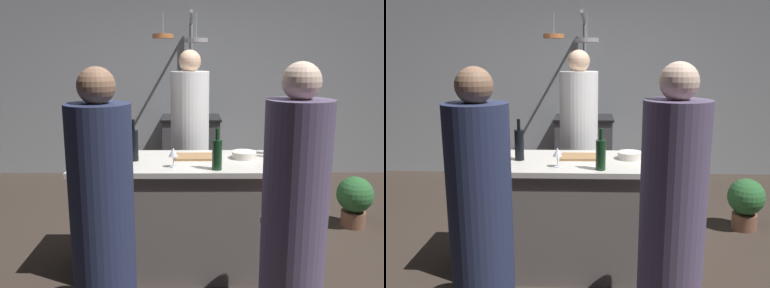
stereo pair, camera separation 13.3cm
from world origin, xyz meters
TOP-DOWN VIEW (x-y plane):
  - ground_plane at (0.00, 0.00)m, footprint 9.00×9.00m
  - back_wall at (0.00, 2.85)m, footprint 6.40×0.16m
  - kitchen_island at (0.00, 0.00)m, footprint 1.80×0.72m
  - stove_range at (0.00, 2.45)m, footprint 0.80×0.64m
  - chef at (-0.02, 0.84)m, footprint 0.37×0.37m
  - bar_stool_left at (-0.56, -0.62)m, footprint 0.28×0.28m
  - guest_left at (-0.49, -1.00)m, footprint 0.35×0.35m
  - bar_stool_right at (0.57, -0.62)m, footprint 0.28×0.28m
  - guest_right at (0.55, -1.02)m, footprint 0.35×0.35m
  - overhead_pot_rack at (-0.05, 1.95)m, footprint 0.59×1.50m
  - potted_plant at (1.65, 0.80)m, footprint 0.36×0.36m
  - cutting_board at (0.03, 0.09)m, footprint 0.32×0.22m
  - pepper_mill at (0.67, 0.09)m, footprint 0.05×0.05m
  - wine_bottle_red at (0.18, -0.26)m, footprint 0.07×0.07m
  - wine_bottle_amber at (0.66, 0.22)m, footprint 0.07×0.07m
  - wine_bottle_dark at (-0.45, 0.00)m, footprint 0.07×0.07m
  - wine_glass_near_left_guest at (-0.74, 0.17)m, footprint 0.07×0.07m
  - wine_glass_by_chef at (-0.14, -0.19)m, footprint 0.07×0.07m
  - mixing_bowl_ceramic at (0.42, 0.07)m, footprint 0.19×0.19m
  - mixing_bowl_wooden at (-0.66, 0.01)m, footprint 0.18×0.18m

SIDE VIEW (x-z plane):
  - ground_plane at x=0.00m, z-range 0.00..0.00m
  - potted_plant at x=1.65m, z-range 0.04..0.56m
  - bar_stool_left at x=-0.56m, z-range 0.04..0.72m
  - bar_stool_right at x=0.57m, z-range 0.04..0.72m
  - stove_range at x=0.00m, z-range 0.00..0.89m
  - kitchen_island at x=0.00m, z-range 0.00..0.90m
  - guest_left at x=-0.49m, z-range -0.06..1.59m
  - guest_right at x=0.55m, z-range -0.06..1.61m
  - chef at x=-0.02m, z-range -0.06..1.70m
  - cutting_board at x=0.03m, z-range 0.90..0.92m
  - mixing_bowl_ceramic at x=0.42m, z-range 0.90..0.96m
  - mixing_bowl_wooden at x=-0.66m, z-range 0.90..0.97m
  - pepper_mill at x=0.67m, z-range 0.90..1.11m
  - wine_glass_near_left_guest at x=-0.74m, z-range 0.93..1.08m
  - wine_glass_by_chef at x=-0.14m, z-range 0.93..1.08m
  - wine_bottle_red at x=0.18m, z-range 0.86..1.17m
  - wine_bottle_amber at x=0.66m, z-range 0.86..1.19m
  - wine_bottle_dark at x=-0.45m, z-range 0.86..1.19m
  - back_wall at x=0.00m, z-range 0.00..2.60m
  - overhead_pot_rack at x=-0.05m, z-range 0.55..2.72m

